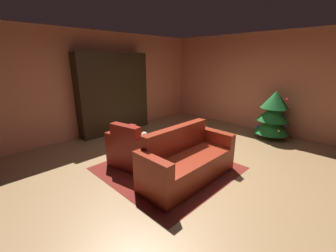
# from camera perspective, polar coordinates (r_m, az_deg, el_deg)

# --- Properties ---
(ground_plane) EXTENTS (7.82, 7.82, 0.00)m
(ground_plane) POSITION_cam_1_polar(r_m,az_deg,el_deg) (4.52, 4.57, -9.60)
(ground_plane) COLOR #936F47
(wall_back) EXTENTS (6.14, 0.06, 2.76)m
(wall_back) POSITION_cam_1_polar(r_m,az_deg,el_deg) (6.92, 23.08, 10.43)
(wall_back) COLOR #D57D57
(wall_back) RESTS_ON ground
(wall_left) EXTENTS (0.06, 6.63, 2.76)m
(wall_left) POSITION_cam_1_polar(r_m,az_deg,el_deg) (6.45, -16.53, 10.68)
(wall_left) COLOR #D57D57
(wall_left) RESTS_ON ground
(area_rug) EXTENTS (2.25, 2.26, 0.01)m
(area_rug) POSITION_cam_1_polar(r_m,az_deg,el_deg) (4.29, 0.02, -11.01)
(area_rug) COLOR maroon
(area_rug) RESTS_ON ground
(bookshelf_unit) EXTENTS (0.37, 2.09, 2.21)m
(bookshelf_unit) POSITION_cam_1_polar(r_m,az_deg,el_deg) (6.41, -12.91, 8.13)
(bookshelf_unit) COLOR black
(bookshelf_unit) RESTS_ON ground
(armchair_red) EXTENTS (1.09, 0.92, 0.90)m
(armchair_red) POSITION_cam_1_polar(r_m,az_deg,el_deg) (4.33, -8.42, -6.21)
(armchair_red) COLOR maroon
(armchair_red) RESTS_ON ground
(couch_red) EXTENTS (0.75, 1.82, 0.90)m
(couch_red) POSITION_cam_1_polar(r_m,az_deg,el_deg) (3.85, 4.97, -9.34)
(couch_red) COLOR maroon
(couch_red) RESTS_ON ground
(coffee_table) EXTENTS (0.69, 0.69, 0.42)m
(coffee_table) POSITION_cam_1_polar(r_m,az_deg,el_deg) (4.17, 0.19, -6.18)
(coffee_table) COLOR black
(coffee_table) RESTS_ON ground
(book_stack_on_table) EXTENTS (0.23, 0.18, 0.13)m
(book_stack_on_table) POSITION_cam_1_polar(r_m,az_deg,el_deg) (4.16, 0.86, -4.66)
(book_stack_on_table) COLOR red
(book_stack_on_table) RESTS_ON coffee_table
(bottle_on_table) EXTENTS (0.06, 0.06, 0.22)m
(bottle_on_table) POSITION_cam_1_polar(r_m,az_deg,el_deg) (3.95, 1.14, -5.52)
(bottle_on_table) COLOR #502C1F
(bottle_on_table) RESTS_ON coffee_table
(decorated_tree) EXTENTS (0.88, 0.88, 1.27)m
(decorated_tree) POSITION_cam_1_polar(r_m,az_deg,el_deg) (6.30, 25.99, 2.78)
(decorated_tree) COLOR brown
(decorated_tree) RESTS_ON ground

